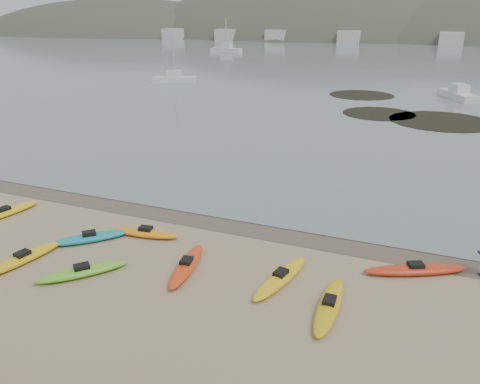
% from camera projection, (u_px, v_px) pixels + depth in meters
% --- Properties ---
extents(ground, '(600.00, 600.00, 0.00)m').
position_uv_depth(ground, '(240.00, 222.00, 21.98)').
color(ground, tan).
rests_on(ground, ground).
extents(wet_sand, '(60.00, 60.00, 0.00)m').
position_uv_depth(wet_sand, '(238.00, 224.00, 21.72)').
color(wet_sand, brown).
rests_on(wet_sand, ground).
extents(water, '(1200.00, 1200.00, 0.00)m').
position_uv_depth(water, '(428.00, 30.00, 281.44)').
color(water, slate).
rests_on(water, ground).
extents(kayaks, '(23.01, 7.99, 0.34)m').
position_uv_depth(kayaks, '(197.00, 261.00, 18.12)').
color(kayaks, gold).
rests_on(kayaks, ground).
extents(kelp_mats, '(17.45, 20.59, 0.04)m').
position_uv_depth(kelp_mats, '(397.00, 110.00, 47.38)').
color(kelp_mats, black).
rests_on(kelp_mats, water).
extents(moored_boats, '(99.66, 73.64, 1.14)m').
position_uv_depth(moored_boats, '(420.00, 62.00, 88.97)').
color(moored_boats, silver).
rests_on(moored_boats, ground).
extents(far_town, '(199.00, 5.00, 4.00)m').
position_uv_depth(far_town, '(435.00, 39.00, 144.56)').
color(far_town, beige).
rests_on(far_town, ground).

